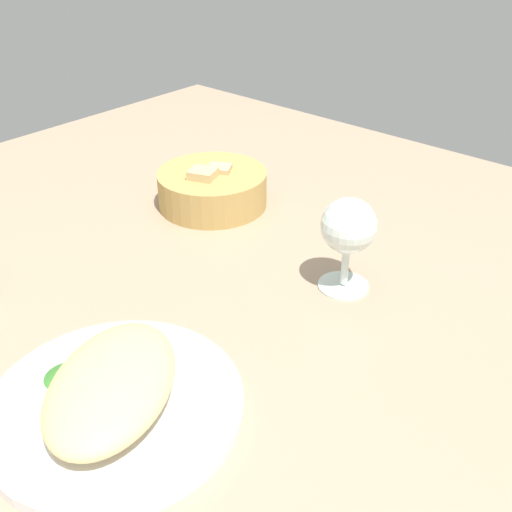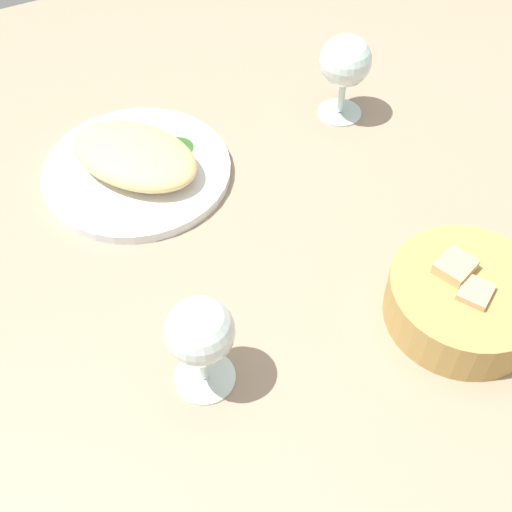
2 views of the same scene
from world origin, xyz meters
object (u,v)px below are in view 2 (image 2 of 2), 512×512
at_px(plate, 137,171).
at_px(bread_basket, 465,299).
at_px(wine_glass_far, 345,64).
at_px(wine_glass_near, 200,335).

distance_m(plate, bread_basket, 0.47).
height_order(plate, wine_glass_far, wine_glass_far).
height_order(plate, wine_glass_near, wine_glass_near).
xyz_separation_m(bread_basket, wine_glass_near, (-0.06, -0.30, 0.06)).
bearing_deg(bread_basket, wine_glass_near, -101.14).
bearing_deg(wine_glass_near, bread_basket, 78.86).
relative_size(wine_glass_near, wine_glass_far, 0.98).
bearing_deg(plate, wine_glass_near, -8.38).
bearing_deg(wine_glass_far, wine_glass_near, -48.98).
xyz_separation_m(plate, bread_basket, (0.40, 0.25, 0.02)).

